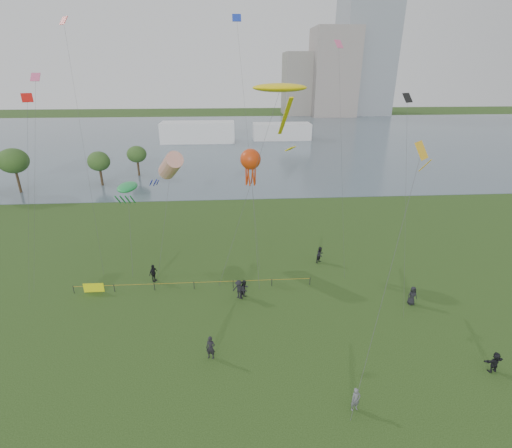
{
  "coord_description": "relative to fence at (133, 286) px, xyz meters",
  "views": [
    {
      "loc": [
        -2.04,
        -20.55,
        20.88
      ],
      "look_at": [
        0.0,
        10.0,
        8.0
      ],
      "focal_mm": 26.0,
      "sensor_mm": 36.0,
      "label": 1
    }
  ],
  "objects": [
    {
      "name": "spectator_g",
      "position": [
        20.24,
        4.73,
        0.42
      ],
      "size": [
        1.21,
        1.18,
        1.96
      ],
      "primitive_type": "imported",
      "rotation": [
        0.0,
        0.0,
        0.71
      ],
      "color": "black",
      "rests_on": "ground_plane"
    },
    {
      "name": "ground_plane",
      "position": [
        12.33,
        -12.27,
        -0.55
      ],
      "size": [
        400.0,
        400.0,
        0.0
      ],
      "primitive_type": "plane",
      "color": "#1E3811"
    },
    {
      "name": "spectator_c",
      "position": [
        1.75,
        1.78,
        0.43
      ],
      "size": [
        0.98,
        1.24,
        1.96
      ],
      "primitive_type": "imported",
      "rotation": [
        0.0,
        0.0,
        1.06
      ],
      "color": "black",
      "rests_on": "ground_plane"
    },
    {
      "name": "building_mid",
      "position": [
        58.33,
        149.73,
        18.45
      ],
      "size": [
        20.0,
        20.0,
        38.0
      ],
      "primitive_type": "cube",
      "color": "gray",
      "rests_on": "ground_plane"
    },
    {
      "name": "spectator_f",
      "position": [
        8.29,
        -9.99,
        0.43
      ],
      "size": [
        0.81,
        0.64,
        1.96
      ],
      "primitive_type": "imported",
      "rotation": [
        0.0,
        0.0,
        -0.26
      ],
      "color": "black",
      "rests_on": "ground_plane"
    },
    {
      "name": "building_low",
      "position": [
        44.33,
        155.73,
        13.45
      ],
      "size": [
        16.0,
        18.0,
        28.0
      ],
      "primitive_type": "cube",
      "color": "gray",
      "rests_on": "ground_plane"
    },
    {
      "name": "kite_creature",
      "position": [
        -1.96,
        9.59,
        7.52
      ],
      "size": [
        2.31,
        8.76,
        8.5
      ],
      "rotation": [
        0.0,
        0.0,
        -0.23
      ],
      "color": "#3F3F42"
    },
    {
      "name": "kite_stingray",
      "position": [
        15.28,
        6.19,
        18.5
      ],
      "size": [
        9.41,
        10.2,
        19.55
      ],
      "rotation": [
        0.0,
        0.0,
        -0.01
      ],
      "color": "#3F3F42"
    },
    {
      "name": "kite_delta",
      "position": [
        24.89,
        -5.26,
        13.64
      ],
      "size": [
        8.57,
        12.38,
        15.6
      ],
      "rotation": [
        0.0,
        0.0,
        -0.25
      ],
      "color": "#3F3F42"
    },
    {
      "name": "lake",
      "position": [
        12.33,
        87.73,
        -0.53
      ],
      "size": [
        400.0,
        120.0,
        0.08
      ],
      "primitive_type": "cube",
      "color": "slate",
      "rests_on": "ground_plane"
    },
    {
      "name": "spectator_d",
      "position": [
        27.13,
        -4.06,
        0.39
      ],
      "size": [
        0.96,
        0.66,
        1.88
      ],
      "primitive_type": "imported",
      "rotation": [
        0.0,
        0.0,
        0.07
      ],
      "color": "black",
      "rests_on": "ground_plane"
    },
    {
      "name": "spectator_e",
      "position": [
        29.31,
        -12.81,
        0.3
      ],
      "size": [
        1.64,
        0.71,
        1.71
      ],
      "primitive_type": "imported",
      "rotation": [
        0.0,
        0.0,
        3.28
      ],
      "color": "black",
      "rests_on": "ground_plane"
    },
    {
      "name": "pavilion_left",
      "position": [
        0.33,
        82.73,
        2.45
      ],
      "size": [
        22.0,
        8.0,
        6.0
      ],
      "primitive_type": "cube",
      "color": "white",
      "rests_on": "ground_plane"
    },
    {
      "name": "small_kites",
      "position": [
        5.94,
        5.96,
        21.29
      ],
      "size": [
        34.85,
        11.54,
        7.95
      ],
      "color": "#E5598C"
    },
    {
      "name": "kite_flyer",
      "position": [
        17.99,
        -15.41,
        0.32
      ],
      "size": [
        0.71,
        0.54,
        1.75
      ],
      "primitive_type": "imported",
      "rotation": [
        0.0,
        0.0,
        0.21
      ],
      "color": "slate",
      "rests_on": "ground_plane"
    },
    {
      "name": "fence",
      "position": [
        0.0,
        0.0,
        0.0
      ],
      "size": [
        24.07,
        0.07,
        1.05
      ],
      "color": "black",
      "rests_on": "ground_plane"
    },
    {
      "name": "spectator_b",
      "position": [
        10.67,
        -1.92,
        0.42
      ],
      "size": [
        1.46,
        1.24,
        1.96
      ],
      "primitive_type": "imported",
      "rotation": [
        0.0,
        0.0,
        -0.5
      ],
      "color": "black",
      "rests_on": "ground_plane"
    },
    {
      "name": "trees",
      "position": [
        -23.62,
        36.65,
        4.91
      ],
      "size": [
        27.88,
        15.63,
        8.56
      ],
      "color": "#362818",
      "rests_on": "ground_plane"
    },
    {
      "name": "spectator_a",
      "position": [
        11.24,
        -1.88,
        0.41
      ],
      "size": [
        1.16,
        1.18,
        1.92
      ],
      "primitive_type": "imported",
      "rotation": [
        0.0,
        0.0,
        0.85
      ],
      "color": "black",
      "rests_on": "ground_plane"
    },
    {
      "name": "pavilion_right",
      "position": [
        26.33,
        85.73,
        1.95
      ],
      "size": [
        18.0,
        7.0,
        5.0
      ],
      "primitive_type": "cube",
      "color": "silver",
      "rests_on": "ground_plane"
    },
    {
      "name": "kite_octopus",
      "position": [
        12.35,
        7.08,
        11.13
      ],
      "size": [
        2.26,
        8.74,
        12.89
      ],
      "rotation": [
        0.0,
        0.0,
        0.15
      ],
      "color": "#3F3F42"
    },
    {
      "name": "kite_windsock",
      "position": [
        3.35,
        8.98,
        10.14
      ],
      "size": [
        4.34,
        8.99,
        12.69
      ],
      "rotation": [
        0.0,
        0.0,
        -0.41
      ],
      "color": "#3F3F42"
    }
  ]
}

